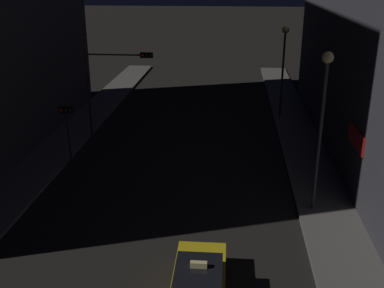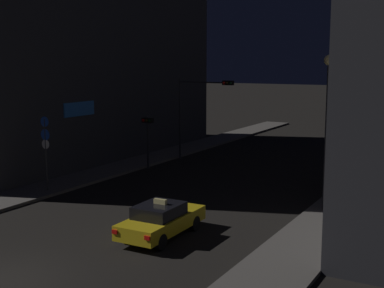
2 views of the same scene
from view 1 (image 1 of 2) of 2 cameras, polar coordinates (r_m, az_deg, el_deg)
sidewalk_left at (r=32.81m, az=-14.68°, el=1.11°), size 2.72×49.23×0.16m
sidewalk_right at (r=31.26m, az=13.28°, el=0.27°), size 2.72×49.23×0.16m
taxi at (r=16.29m, az=0.83°, el=-16.86°), size 1.86×4.47×1.62m
traffic_light_overhead at (r=30.29m, az=-9.97°, el=8.13°), size 4.39×0.42×5.97m
traffic_light_left_kerb at (r=27.29m, az=-15.16°, el=2.61°), size 0.80×0.42×3.55m
street_lamp_near_block at (r=20.88m, az=15.89°, el=4.45°), size 0.50×0.50×7.35m
street_lamp_far_block at (r=35.13m, az=11.31°, el=10.94°), size 0.54×0.54×6.81m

